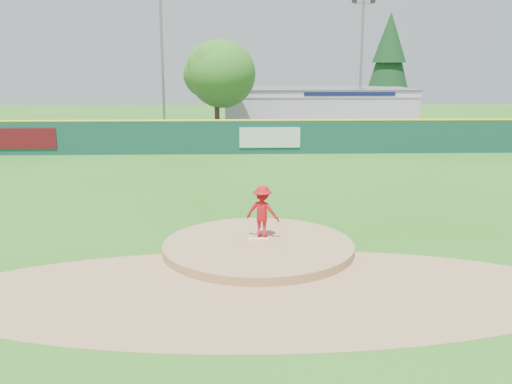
{
  "coord_description": "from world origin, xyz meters",
  "views": [
    {
      "loc": [
        -0.58,
        -15.67,
        5.31
      ],
      "look_at": [
        0.0,
        2.0,
        1.3
      ],
      "focal_mm": 40.0,
      "sensor_mm": 36.0,
      "label": 1
    }
  ],
  "objects_px": {
    "light_pole_left": "(162,53)",
    "light_pole_right": "(361,60)",
    "pool_building_grp": "(316,108)",
    "deciduous_tree": "(217,74)",
    "conifer_tree": "(389,60)",
    "playground_slide": "(79,134)",
    "pitcher": "(262,212)",
    "van": "(199,136)"
  },
  "relations": [
    {
      "from": "playground_slide",
      "to": "light_pole_left",
      "type": "height_order",
      "value": "light_pole_left"
    },
    {
      "from": "pool_building_grp",
      "to": "playground_slide",
      "type": "bearing_deg",
      "value": -151.03
    },
    {
      "from": "light_pole_left",
      "to": "light_pole_right",
      "type": "xyz_separation_m",
      "value": [
        15.0,
        2.0,
        -0.51
      ]
    },
    {
      "from": "pitcher",
      "to": "playground_slide",
      "type": "bearing_deg",
      "value": -41.54
    },
    {
      "from": "deciduous_tree",
      "to": "conifer_tree",
      "type": "bearing_deg",
      "value": 36.25
    },
    {
      "from": "van",
      "to": "playground_slide",
      "type": "bearing_deg",
      "value": 93.05
    },
    {
      "from": "light_pole_right",
      "to": "pool_building_grp",
      "type": "bearing_deg",
      "value": 135.05
    },
    {
      "from": "playground_slide",
      "to": "deciduous_tree",
      "type": "relative_size",
      "value": 0.35
    },
    {
      "from": "conifer_tree",
      "to": "pitcher",
      "type": "bearing_deg",
      "value": -109.95
    },
    {
      "from": "pitcher",
      "to": "light_pole_left",
      "type": "relative_size",
      "value": 0.14
    },
    {
      "from": "light_pole_left",
      "to": "deciduous_tree",
      "type": "bearing_deg",
      "value": -26.57
    },
    {
      "from": "light_pole_left",
      "to": "conifer_tree",
      "type": "bearing_deg",
      "value": 25.35
    },
    {
      "from": "pool_building_grp",
      "to": "light_pole_left",
      "type": "distance_m",
      "value": 13.72
    },
    {
      "from": "playground_slide",
      "to": "deciduous_tree",
      "type": "bearing_deg",
      "value": 15.27
    },
    {
      "from": "van",
      "to": "conifer_tree",
      "type": "height_order",
      "value": "conifer_tree"
    },
    {
      "from": "playground_slide",
      "to": "light_pole_left",
      "type": "bearing_deg",
      "value": 41.15
    },
    {
      "from": "pool_building_grp",
      "to": "deciduous_tree",
      "type": "xyz_separation_m",
      "value": [
        -8.0,
        -6.99,
        2.89
      ]
    },
    {
      "from": "light_pole_left",
      "to": "van",
      "type": "bearing_deg",
      "value": -64.34
    },
    {
      "from": "pool_building_grp",
      "to": "light_pole_right",
      "type": "height_order",
      "value": "light_pole_right"
    },
    {
      "from": "pitcher",
      "to": "deciduous_tree",
      "type": "bearing_deg",
      "value": -63.78
    },
    {
      "from": "light_pole_right",
      "to": "conifer_tree",
      "type": "bearing_deg",
      "value": 60.26
    },
    {
      "from": "pitcher",
      "to": "pool_building_grp",
      "type": "distance_m",
      "value": 31.96
    },
    {
      "from": "light_pole_left",
      "to": "light_pole_right",
      "type": "bearing_deg",
      "value": 7.59
    },
    {
      "from": "pitcher",
      "to": "light_pole_left",
      "type": "distance_m",
      "value": 27.58
    },
    {
      "from": "deciduous_tree",
      "to": "conifer_tree",
      "type": "distance_m",
      "value": 18.63
    },
    {
      "from": "playground_slide",
      "to": "conifer_tree",
      "type": "xyz_separation_m",
      "value": [
        24.15,
        13.5,
        4.81
      ]
    },
    {
      "from": "conifer_tree",
      "to": "deciduous_tree",
      "type": "bearing_deg",
      "value": -143.75
    },
    {
      "from": "light_pole_left",
      "to": "pitcher",
      "type": "bearing_deg",
      "value": -76.91
    },
    {
      "from": "pool_building_grp",
      "to": "conifer_tree",
      "type": "height_order",
      "value": "conifer_tree"
    },
    {
      "from": "deciduous_tree",
      "to": "light_pole_right",
      "type": "height_order",
      "value": "light_pole_right"
    },
    {
      "from": "van",
      "to": "pitcher",
      "type": "bearing_deg",
      "value": -156.42
    },
    {
      "from": "playground_slide",
      "to": "light_pole_right",
      "type": "relative_size",
      "value": 0.26
    },
    {
      "from": "playground_slide",
      "to": "pool_building_grp",
      "type": "bearing_deg",
      "value": 28.97
    },
    {
      "from": "van",
      "to": "deciduous_tree",
      "type": "height_order",
      "value": "deciduous_tree"
    },
    {
      "from": "playground_slide",
      "to": "conifer_tree",
      "type": "relative_size",
      "value": 0.27
    },
    {
      "from": "playground_slide",
      "to": "light_pole_left",
      "type": "distance_m",
      "value": 8.66
    },
    {
      "from": "light_pole_right",
      "to": "playground_slide",
      "type": "bearing_deg",
      "value": -162.13
    },
    {
      "from": "pool_building_grp",
      "to": "playground_slide",
      "type": "distance_m",
      "value": 19.62
    },
    {
      "from": "deciduous_tree",
      "to": "light_pole_left",
      "type": "distance_m",
      "value": 4.72
    },
    {
      "from": "playground_slide",
      "to": "light_pole_right",
      "type": "bearing_deg",
      "value": 17.87
    },
    {
      "from": "pitcher",
      "to": "light_pole_right",
      "type": "xyz_separation_m",
      "value": [
        8.86,
        28.41,
        4.52
      ]
    },
    {
      "from": "conifer_tree",
      "to": "light_pole_right",
      "type": "relative_size",
      "value": 0.95
    }
  ]
}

